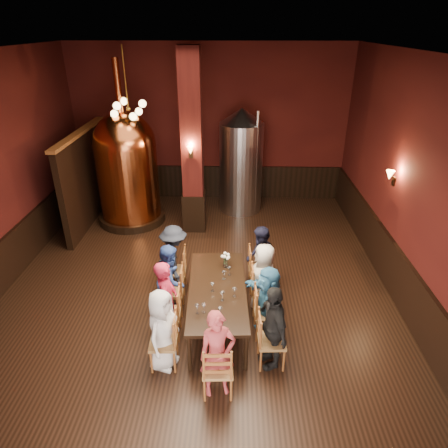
{
  "coord_description": "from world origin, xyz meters",
  "views": [
    {
      "loc": [
        0.75,
        -6.72,
        4.92
      ],
      "look_at": [
        0.55,
        0.2,
        1.43
      ],
      "focal_mm": 32.0,
      "sensor_mm": 36.0,
      "label": 1
    }
  ],
  "objects_px": {
    "dining_table": "(217,291)",
    "steel_vessel": "(241,161)",
    "person_2": "(171,279)",
    "rose_vase": "(226,258)",
    "person_1": "(167,300)",
    "person_0": "(162,330)",
    "copper_kettle": "(127,167)"
  },
  "relations": [
    {
      "from": "dining_table",
      "to": "rose_vase",
      "type": "bearing_deg",
      "value": 76.7
    },
    {
      "from": "dining_table",
      "to": "person_2",
      "type": "xyz_separation_m",
      "value": [
        -0.86,
        0.29,
        0.03
      ]
    },
    {
      "from": "person_1",
      "to": "person_2",
      "type": "relative_size",
      "value": 1.04
    },
    {
      "from": "person_0",
      "to": "steel_vessel",
      "type": "bearing_deg",
      "value": 7.33
    },
    {
      "from": "person_2",
      "to": "person_1",
      "type": "bearing_deg",
      "value": -174.25
    },
    {
      "from": "person_2",
      "to": "steel_vessel",
      "type": "relative_size",
      "value": 0.49
    },
    {
      "from": "person_2",
      "to": "steel_vessel",
      "type": "distance_m",
      "value": 4.97
    },
    {
      "from": "dining_table",
      "to": "copper_kettle",
      "type": "relative_size",
      "value": 0.58
    },
    {
      "from": "person_1",
      "to": "copper_kettle",
      "type": "bearing_deg",
      "value": 17.52
    },
    {
      "from": "person_1",
      "to": "steel_vessel",
      "type": "bearing_deg",
      "value": -16.53
    },
    {
      "from": "rose_vase",
      "to": "person_1",
      "type": "bearing_deg",
      "value": -132.39
    },
    {
      "from": "dining_table",
      "to": "steel_vessel",
      "type": "height_order",
      "value": "steel_vessel"
    },
    {
      "from": "dining_table",
      "to": "person_0",
      "type": "relative_size",
      "value": 1.74
    },
    {
      "from": "person_1",
      "to": "rose_vase",
      "type": "relative_size",
      "value": 4.92
    },
    {
      "from": "person_1",
      "to": "steel_vessel",
      "type": "height_order",
      "value": "steel_vessel"
    },
    {
      "from": "person_0",
      "to": "dining_table",
      "type": "bearing_deg",
      "value": -18.73
    },
    {
      "from": "person_0",
      "to": "person_2",
      "type": "distance_m",
      "value": 1.33
    },
    {
      "from": "person_1",
      "to": "person_2",
      "type": "distance_m",
      "value": 0.66
    },
    {
      "from": "dining_table",
      "to": "person_1",
      "type": "bearing_deg",
      "value": -158.78
    },
    {
      "from": "person_2",
      "to": "rose_vase",
      "type": "distance_m",
      "value": 1.1
    },
    {
      "from": "person_1",
      "to": "copper_kettle",
      "type": "height_order",
      "value": "copper_kettle"
    },
    {
      "from": "copper_kettle",
      "to": "rose_vase",
      "type": "xyz_separation_m",
      "value": [
        2.67,
        -3.48,
        -0.59
      ]
    },
    {
      "from": "person_1",
      "to": "copper_kettle",
      "type": "xyz_separation_m",
      "value": [
        -1.71,
        4.54,
        0.79
      ]
    },
    {
      "from": "steel_vessel",
      "to": "copper_kettle",
      "type": "bearing_deg",
      "value": -164.04
    },
    {
      "from": "copper_kettle",
      "to": "person_0",
      "type": "bearing_deg",
      "value": -71.56
    },
    {
      "from": "person_1",
      "to": "person_2",
      "type": "xyz_separation_m",
      "value": [
        -0.03,
        0.66,
        -0.03
      ]
    },
    {
      "from": "person_2",
      "to": "rose_vase",
      "type": "relative_size",
      "value": 4.71
    },
    {
      "from": "person_2",
      "to": "steel_vessel",
      "type": "xyz_separation_m",
      "value": [
        1.32,
        4.74,
        0.75
      ]
    },
    {
      "from": "person_2",
      "to": "steel_vessel",
      "type": "height_order",
      "value": "steel_vessel"
    },
    {
      "from": "person_1",
      "to": "steel_vessel",
      "type": "xyz_separation_m",
      "value": [
        1.29,
        5.4,
        0.71
      ]
    },
    {
      "from": "person_2",
      "to": "rose_vase",
      "type": "height_order",
      "value": "person_2"
    },
    {
      "from": "copper_kettle",
      "to": "rose_vase",
      "type": "distance_m",
      "value": 4.43
    }
  ]
}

